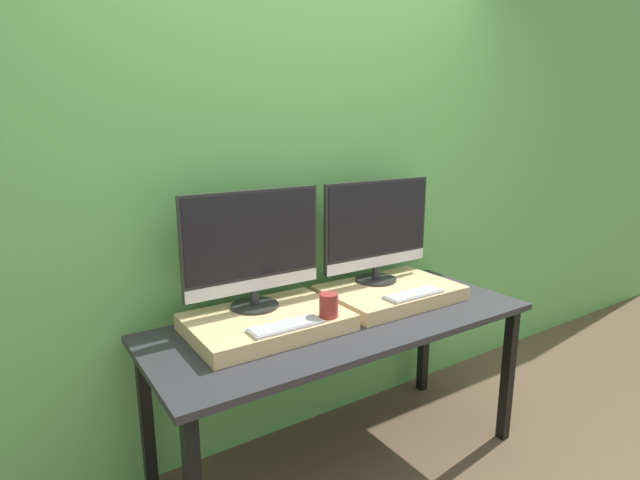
{
  "coord_description": "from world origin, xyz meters",
  "views": [
    {
      "loc": [
        -1.28,
        -1.38,
        1.63
      ],
      "look_at": [
        0.0,
        0.56,
        1.1
      ],
      "focal_mm": 28.0,
      "sensor_mm": 36.0,
      "label": 1
    }
  ],
  "objects_px": {
    "mug": "(329,305)",
    "keyboard_left": "(286,326)",
    "monitor_right": "(377,228)",
    "monitor_left": "(253,246)",
    "keyboard_right": "(414,294)"
  },
  "relations": [
    {
      "from": "mug",
      "to": "keyboard_right",
      "type": "distance_m",
      "value": 0.5
    },
    {
      "from": "monitor_left",
      "to": "monitor_right",
      "type": "bearing_deg",
      "value": 0.0
    },
    {
      "from": "monitor_left",
      "to": "mug",
      "type": "relative_size",
      "value": 6.29
    },
    {
      "from": "keyboard_left",
      "to": "mug",
      "type": "distance_m",
      "value": 0.22
    },
    {
      "from": "monitor_left",
      "to": "keyboard_left",
      "type": "xyz_separation_m",
      "value": [
        0.0,
        -0.28,
        -0.27
      ]
    },
    {
      "from": "mug",
      "to": "monitor_right",
      "type": "relative_size",
      "value": 0.16
    },
    {
      "from": "monitor_right",
      "to": "keyboard_right",
      "type": "distance_m",
      "value": 0.39
    },
    {
      "from": "monitor_right",
      "to": "monitor_left",
      "type": "bearing_deg",
      "value": 180.0
    },
    {
      "from": "monitor_right",
      "to": "keyboard_right",
      "type": "relative_size",
      "value": 2.09
    },
    {
      "from": "monitor_left",
      "to": "mug",
      "type": "distance_m",
      "value": 0.42
    },
    {
      "from": "monitor_left",
      "to": "monitor_right",
      "type": "relative_size",
      "value": 1.0
    },
    {
      "from": "monitor_right",
      "to": "keyboard_right",
      "type": "bearing_deg",
      "value": -90.0
    },
    {
      "from": "mug",
      "to": "keyboard_left",
      "type": "bearing_deg",
      "value": 180.0
    },
    {
      "from": "monitor_left",
      "to": "monitor_right",
      "type": "xyz_separation_m",
      "value": [
        0.71,
        0.0,
        0.0
      ]
    },
    {
      "from": "mug",
      "to": "monitor_right",
      "type": "bearing_deg",
      "value": 29.6
    }
  ]
}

